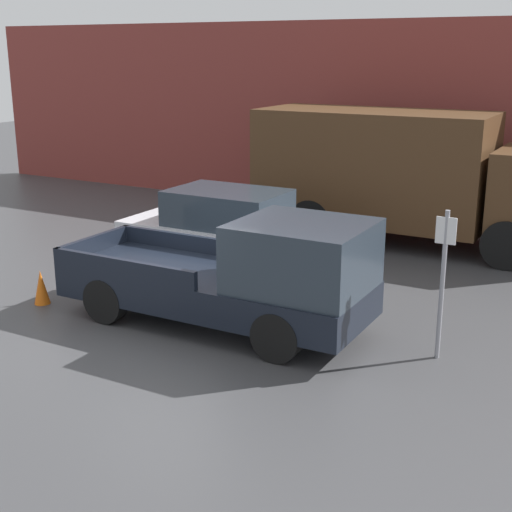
# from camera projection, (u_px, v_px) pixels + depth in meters

# --- Properties ---
(ground_plane) EXTENTS (60.00, 60.00, 0.00)m
(ground_plane) POSITION_uv_depth(u_px,v_px,m) (164.00, 325.00, 12.18)
(ground_plane) COLOR #3D3D3F
(building_wall) EXTENTS (28.00, 0.15, 5.33)m
(building_wall) POSITION_uv_depth(u_px,v_px,m) (373.00, 119.00, 19.86)
(building_wall) COLOR brown
(building_wall) RESTS_ON ground
(pickup_truck) EXTENTS (5.34, 1.99, 1.97)m
(pickup_truck) POSITION_uv_depth(u_px,v_px,m) (243.00, 277.00, 11.74)
(pickup_truck) COLOR black
(pickup_truck) RESTS_ON ground
(car) EXTENTS (4.34, 1.88, 1.72)m
(car) POSITION_uv_depth(u_px,v_px,m) (225.00, 229.00, 15.09)
(car) COLOR silver
(car) RESTS_ON ground
(delivery_truck) EXTENTS (7.28, 2.43, 3.14)m
(delivery_truck) POSITION_uv_depth(u_px,v_px,m) (399.00, 172.00, 16.99)
(delivery_truck) COLOR #472D19
(delivery_truck) RESTS_ON ground
(parking_sign) EXTENTS (0.30, 0.07, 2.31)m
(parking_sign) POSITION_uv_depth(u_px,v_px,m) (443.00, 277.00, 10.53)
(parking_sign) COLOR gray
(parking_sign) RESTS_ON ground
(traffic_cone) EXTENTS (0.29, 0.29, 0.64)m
(traffic_cone) POSITION_uv_depth(u_px,v_px,m) (41.00, 287.00, 13.12)
(traffic_cone) COLOR orange
(traffic_cone) RESTS_ON ground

